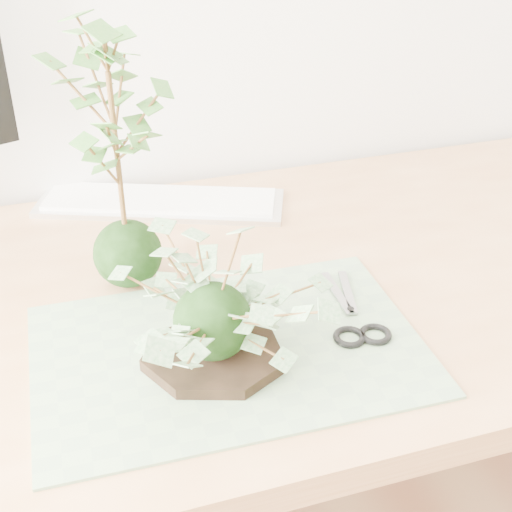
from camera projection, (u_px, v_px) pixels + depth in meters
name	position (u px, v px, depth m)	size (l,w,h in m)	color
desk	(203.00, 342.00, 1.02)	(1.60, 0.70, 0.74)	tan
cutting_mat	(229.00, 350.00, 0.87)	(0.47, 0.31, 0.00)	gray
stone_dish	(214.00, 358.00, 0.84)	(0.18, 0.18, 0.01)	black
ivy_kokedama	(211.00, 290.00, 0.79)	(0.26, 0.26, 0.18)	black
maple_kokedama	(110.00, 91.00, 0.85)	(0.26, 0.26, 0.39)	black
keyboard	(160.00, 202.00, 1.19)	(0.42, 0.26, 0.02)	silver
scissors	(360.00, 325.00, 0.90)	(0.08, 0.17, 0.01)	gray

